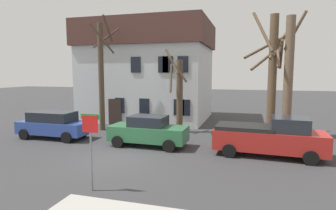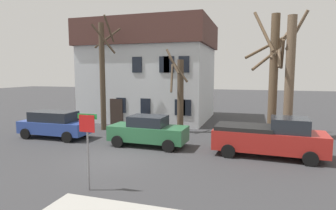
{
  "view_description": "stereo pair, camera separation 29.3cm",
  "coord_description": "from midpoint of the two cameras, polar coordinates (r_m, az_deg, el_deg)",
  "views": [
    {
      "loc": [
        6.22,
        -12.01,
        4.18
      ],
      "look_at": [
        1.67,
        3.79,
        2.29
      ],
      "focal_mm": 30.03,
      "sensor_mm": 36.0,
      "label": 1
    },
    {
      "loc": [
        6.5,
        -11.93,
        4.18
      ],
      "look_at": [
        1.67,
        3.79,
        2.29
      ],
      "focal_mm": 30.03,
      "sensor_mm": 36.0,
      "label": 2
    }
  ],
  "objects": [
    {
      "name": "tree_bare_mid",
      "position": [
        19.54,
        2.79,
        2.47
      ],
      "size": [
        1.74,
        1.59,
        5.82
      ],
      "color": "#4C3D2D",
      "rests_on": "ground_plane"
    },
    {
      "name": "street_sign_pole",
      "position": [
        10.25,
        -15.24,
        -6.32
      ],
      "size": [
        0.76,
        0.07,
        2.76
      ],
      "color": "slate",
      "rests_on": "ground_plane"
    },
    {
      "name": "car_green_sedan",
      "position": [
        16.15,
        -3.53,
        -5.28
      ],
      "size": [
        4.47,
        2.04,
        1.75
      ],
      "color": "#2D6B42",
      "rests_on": "ground_plane"
    },
    {
      "name": "pickup_truck_red",
      "position": [
        15.06,
        20.38,
        -6.17
      ],
      "size": [
        5.45,
        2.39,
        2.01
      ],
      "color": "#AD231E",
      "rests_on": "ground_plane"
    },
    {
      "name": "building_main",
      "position": [
        25.82,
        -3.28,
        6.99
      ],
      "size": [
        11.04,
        8.37,
        8.58
      ],
      "color": "silver",
      "rests_on": "ground_plane"
    },
    {
      "name": "car_blue_wagon",
      "position": [
        19.48,
        -21.61,
        -3.62
      ],
      "size": [
        4.57,
        1.98,
        1.71
      ],
      "color": "#2D4799",
      "rests_on": "ground_plane"
    },
    {
      "name": "bicycle_leaning",
      "position": [
        21.73,
        -17.97,
        -3.87
      ],
      "size": [
        1.75,
        0.15,
        1.03
      ],
      "color": "black",
      "rests_on": "ground_plane"
    },
    {
      "name": "tree_bare_near",
      "position": [
        20.96,
        -12.69,
        6.32
      ],
      "size": [
        2.34,
        2.37,
        8.14
      ],
      "color": "#4C3D2D",
      "rests_on": "ground_plane"
    },
    {
      "name": "tree_bare_far",
      "position": [
        19.35,
        20.87,
        6.18
      ],
      "size": [
        2.62,
        3.28,
        8.06
      ],
      "color": "brown",
      "rests_on": "ground_plane"
    },
    {
      "name": "ground_plane",
      "position": [
        14.19,
        -10.6,
        -10.69
      ],
      "size": [
        120.0,
        120.0,
        0.0
      ],
      "primitive_type": "plane",
      "color": "#38383A"
    },
    {
      "name": "tree_bare_end",
      "position": [
        19.19,
        23.74,
        5.87
      ],
      "size": [
        2.25,
        2.01,
        7.99
      ],
      "color": "brown",
      "rests_on": "ground_plane"
    }
  ]
}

